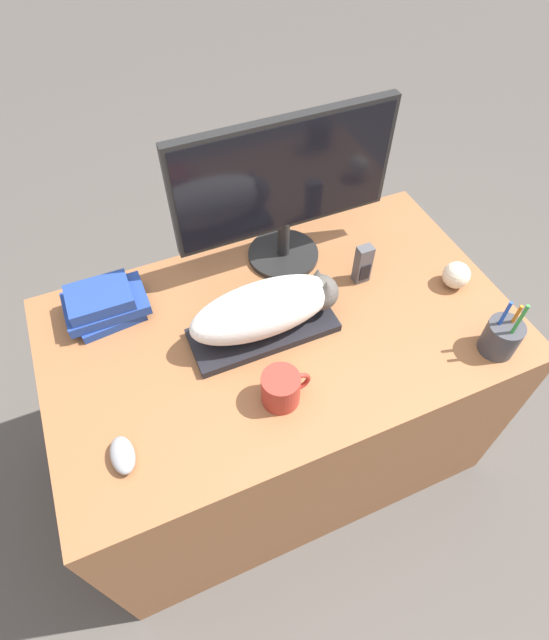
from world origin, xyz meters
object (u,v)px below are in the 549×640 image
Objects in this scene: keyboard at (263,330)px; pen_cup at (501,337)px; phone at (363,264)px; book_stack at (104,303)px; cat at (269,308)px; computer_mouse at (123,455)px; baseball at (456,275)px; coffee_mug at (282,388)px; monitor at (285,185)px.

pen_cup reaches higher than keyboard.
phone is (0.34, 0.07, 0.05)m from keyboard.
phone reaches higher than book_stack.
phone is at bearing 12.36° from cat.
pen_cup reaches higher than cat.
computer_mouse is at bearing -160.06° from phone.
baseball is (0.58, -0.05, 0.03)m from keyboard.
baseball is at bearing -16.76° from book_stack.
phone is at bearing -12.83° from book_stack.
computer_mouse is 0.39m from coffee_mug.
keyboard is 0.39m from monitor.
coffee_mug reaches higher than computer_mouse.
phone is at bearing 152.57° from baseball.
keyboard is at bearing 25.92° from computer_mouse.
keyboard is at bearing -180.00° from cat.
monitor is 0.55m from baseball.
cat is 0.33m from phone.
pen_cup reaches higher than baseball.
pen_cup is at bearing -28.08° from keyboard.
baseball is (0.56, -0.05, -0.06)m from cat.
cat is (0.02, 0.00, 0.09)m from keyboard.
cat is at bearing -30.76° from book_stack.
computer_mouse is (-0.44, -0.21, -0.08)m from cat.
baseball is at bearing -27.43° from phone.
cat is 0.33m from monitor.
keyboard is 0.61m from pen_cup.
monitor is at bearing 58.52° from cat.
monitor is 2.84× the size of book_stack.
book_stack is at bearing 167.17° from phone.
cat reaches higher than book_stack.
cat is at bearing 25.03° from computer_mouse.
coffee_mug is (-0.04, -0.20, 0.03)m from keyboard.
computer_mouse is 0.97m from pen_cup.
keyboard is 1.97× the size of pen_cup.
coffee_mug is 0.46m from phone.
monitor is 4.93× the size of coffee_mug.
computer_mouse is 0.75× the size of coffee_mug.
pen_cup is at bearing -98.56° from baseball.
cat is 0.56m from baseball.
keyboard is 0.63× the size of monitor.
coffee_mug is at bearing -166.29° from baseball.
keyboard is 0.09m from cat.
pen_cup is (0.37, -0.53, -0.21)m from monitor.
baseball is (0.41, -0.30, -0.23)m from monitor.
pen_cup is 2.54× the size of baseball.
baseball is at bearing -5.35° from keyboard.
cat reaches higher than computer_mouse.
baseball is at bearing -36.38° from monitor.
baseball is at bearing 81.44° from pen_cup.
computer_mouse is (-0.59, -0.45, -0.24)m from monitor.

